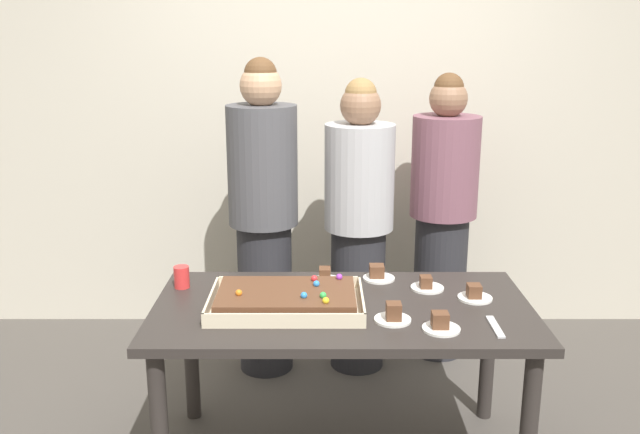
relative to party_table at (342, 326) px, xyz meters
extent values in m
cube|color=beige|center=(0.00, 1.60, 0.86)|extent=(8.00, 0.12, 3.00)
cube|color=#2D2826|center=(0.00, 0.00, 0.07)|extent=(1.61, 0.84, 0.04)
cylinder|color=#2D2826|center=(-0.73, -0.34, -0.29)|extent=(0.07, 0.07, 0.70)
cylinder|color=#2D2826|center=(0.73, -0.34, -0.29)|extent=(0.07, 0.07, 0.70)
cylinder|color=#2D2826|center=(-0.73, 0.34, -0.29)|extent=(0.07, 0.07, 0.70)
cylinder|color=#2D2826|center=(0.73, 0.34, -0.29)|extent=(0.07, 0.07, 0.70)
cube|color=beige|center=(-0.24, -0.02, 0.10)|extent=(0.65, 0.43, 0.01)
cube|color=beige|center=(-0.24, -0.24, 0.13)|extent=(0.65, 0.01, 0.05)
cube|color=beige|center=(-0.24, 0.19, 0.13)|extent=(0.65, 0.01, 0.05)
cube|color=beige|center=(-0.56, -0.02, 0.13)|extent=(0.01, 0.43, 0.05)
cube|color=beige|center=(0.08, -0.02, 0.13)|extent=(0.01, 0.43, 0.05)
cube|color=brown|center=(-0.24, -0.02, 0.14)|extent=(0.58, 0.36, 0.06)
sphere|color=orange|center=(-0.43, -0.07, 0.18)|extent=(0.03, 0.03, 0.03)
sphere|color=#2D84E0|center=(-0.16, -0.10, 0.18)|extent=(0.03, 0.03, 0.03)
sphere|color=yellow|center=(-0.07, -0.16, 0.18)|extent=(0.03, 0.03, 0.03)
sphere|color=purple|center=(-0.01, 0.12, 0.18)|extent=(0.03, 0.03, 0.03)
sphere|color=#2D84E0|center=(-0.11, 0.03, 0.18)|extent=(0.03, 0.03, 0.03)
sphere|color=green|center=(-0.08, -0.10, 0.18)|extent=(0.03, 0.03, 0.03)
sphere|color=red|center=(-0.12, 0.10, 0.18)|extent=(0.03, 0.03, 0.03)
cylinder|color=white|center=(0.39, 0.19, 0.10)|extent=(0.15, 0.15, 0.01)
cube|color=brown|center=(0.38, 0.19, 0.13)|extent=(0.05, 0.06, 0.05)
cylinder|color=white|center=(0.38, -0.25, 0.10)|extent=(0.15, 0.15, 0.01)
cube|color=brown|center=(0.37, -0.25, 0.13)|extent=(0.06, 0.06, 0.06)
cylinder|color=white|center=(0.20, -0.16, 0.10)|extent=(0.15, 0.15, 0.01)
cube|color=brown|center=(0.20, -0.17, 0.14)|extent=(0.06, 0.06, 0.07)
cylinder|color=white|center=(0.58, 0.07, 0.10)|extent=(0.15, 0.15, 0.01)
cube|color=brown|center=(0.58, 0.07, 0.13)|extent=(0.06, 0.06, 0.06)
cylinder|color=white|center=(0.18, 0.32, 0.10)|extent=(0.15, 0.15, 0.01)
cube|color=brown|center=(0.17, 0.33, 0.13)|extent=(0.07, 0.07, 0.06)
cylinder|color=white|center=(-0.07, 0.28, 0.10)|extent=(0.15, 0.15, 0.01)
cube|color=brown|center=(-0.07, 0.28, 0.13)|extent=(0.05, 0.07, 0.06)
cylinder|color=red|center=(-0.73, 0.21, 0.14)|extent=(0.07, 0.07, 0.10)
cube|color=silver|center=(0.60, -0.23, 0.10)|extent=(0.03, 0.20, 0.01)
cylinder|color=#28282D|center=(-0.40, 0.87, -0.21)|extent=(0.30, 0.30, 0.86)
cylinder|color=#4C4C51|center=(-0.40, 0.87, 0.53)|extent=(0.37, 0.37, 0.64)
sphere|color=tan|center=(-0.40, 0.87, 0.95)|extent=(0.22, 0.22, 0.22)
sphere|color=brown|center=(-0.40, 0.87, 1.01)|extent=(0.17, 0.17, 0.17)
cylinder|color=#28282D|center=(0.12, 0.90, -0.23)|extent=(0.30, 0.30, 0.82)
cylinder|color=#B2B2B7|center=(0.12, 0.90, 0.46)|extent=(0.38, 0.38, 0.57)
sphere|color=#8C664C|center=(0.12, 0.90, 0.85)|extent=(0.22, 0.22, 0.22)
sphere|color=olive|center=(0.12, 0.90, 0.91)|extent=(0.17, 0.17, 0.17)
cylinder|color=#28282D|center=(0.61, 1.07, -0.22)|extent=(0.30, 0.30, 0.85)
cylinder|color=#7A4C5B|center=(0.61, 1.07, 0.49)|extent=(0.38, 0.38, 0.57)
sphere|color=#8C664C|center=(0.61, 1.07, 0.87)|extent=(0.21, 0.21, 0.21)
sphere|color=brown|center=(0.61, 1.07, 0.93)|extent=(0.16, 0.16, 0.16)
camera|label=1|loc=(-0.10, -2.74, 1.23)|focal=38.64mm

